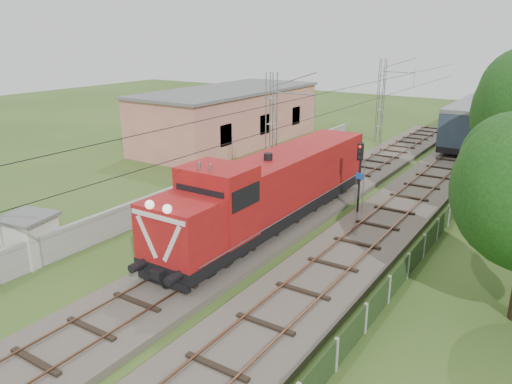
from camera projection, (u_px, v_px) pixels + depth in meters
The scene contains 10 objects.
ground at pixel (185, 281), 21.70m from camera, with size 140.00×140.00×0.00m, color #34511E.
track_main at pixel (270, 227), 27.23m from camera, with size 4.20×70.00×0.45m.
track_side at pixel (427, 183), 35.00m from camera, with size 4.20×80.00×0.45m.
catenary at pixel (272, 136), 31.57m from camera, with size 3.31×70.00×8.00m.
boundary_wall at pixel (227, 177), 34.42m from camera, with size 0.25×40.00×1.50m, color #9E9E99.
station_building at pixel (230, 116), 47.83m from camera, with size 8.40×20.40×5.22m.
fence at pixel (389, 289), 19.76m from camera, with size 0.12×32.00×1.20m.
locomotive at pixel (273, 188), 26.81m from camera, with size 3.12×17.79×4.52m.
signal_post at pixel (360, 166), 28.30m from camera, with size 0.49×0.38×4.44m.
relay_hut at pixel (29, 238), 23.27m from camera, with size 2.63×2.63×2.28m.
Camera 1 is at (13.21, -14.64, 10.33)m, focal length 35.00 mm.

